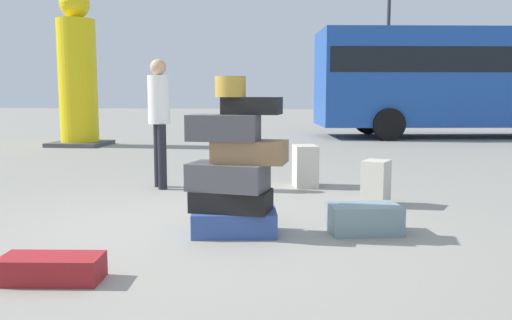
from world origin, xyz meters
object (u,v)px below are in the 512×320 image
at_px(yellow_dummy_statue, 78,77).
at_px(suitcase_maroon_behind_tower, 52,269).
at_px(suitcase_cream_left_side, 376,183).
at_px(suitcase_tower, 234,171).
at_px(person_bearded_onlooker, 159,111).
at_px(suitcase_cream_white_trunk, 305,166).
at_px(suitcase_slate_upright_blue, 364,219).
at_px(parked_bus, 488,76).
at_px(lamp_post, 389,16).

bearing_deg(yellow_dummy_statue, suitcase_maroon_behind_tower, -65.48).
bearing_deg(suitcase_cream_left_side, suitcase_maroon_behind_tower, -108.42).
relative_size(suitcase_tower, yellow_dummy_statue, 0.38).
xyz_separation_m(person_bearded_onlooker, yellow_dummy_statue, (-3.89, 5.65, 0.64)).
distance_m(suitcase_cream_white_trunk, yellow_dummy_statue, 8.01).
distance_m(suitcase_cream_left_side, yellow_dummy_statue, 9.44).
relative_size(suitcase_slate_upright_blue, parked_bus, 0.06).
bearing_deg(suitcase_slate_upright_blue, lamp_post, 70.19).
relative_size(suitcase_cream_white_trunk, suitcase_slate_upright_blue, 0.89).
bearing_deg(suitcase_maroon_behind_tower, person_bearded_onlooker, 89.54).
relative_size(suitcase_slate_upright_blue, yellow_dummy_statue, 0.17).
height_order(suitcase_cream_left_side, yellow_dummy_statue, yellow_dummy_statue).
bearing_deg(suitcase_tower, suitcase_cream_left_side, 46.61).
distance_m(suitcase_tower, suitcase_cream_left_side, 2.10).
bearing_deg(suitcase_slate_upright_blue, parked_bus, 56.77).
relative_size(suitcase_tower, lamp_post, 0.25).
xyz_separation_m(suitcase_cream_left_side, lamp_post, (1.40, 12.39, 3.59)).
bearing_deg(suitcase_slate_upright_blue, suitcase_tower, 175.82).
xyz_separation_m(suitcase_slate_upright_blue, suitcase_cream_left_side, (0.22, 1.32, 0.13)).
distance_m(suitcase_cream_white_trunk, parked_bus, 10.87).
distance_m(person_bearded_onlooker, parked_bus, 12.17).
bearing_deg(suitcase_cream_left_side, yellow_dummy_statue, 158.15).
distance_m(person_bearded_onlooker, lamp_post, 12.68).
distance_m(suitcase_cream_left_side, lamp_post, 12.97).
xyz_separation_m(suitcase_cream_left_side, person_bearded_onlooker, (-2.87, 0.78, 0.80)).
relative_size(person_bearded_onlooker, lamp_post, 0.30).
bearing_deg(suitcase_cream_white_trunk, suitcase_maroon_behind_tower, -124.08).
height_order(suitcase_cream_white_trunk, lamp_post, lamp_post).
bearing_deg(suitcase_tower, lamp_post, 78.52).
bearing_deg(lamp_post, suitcase_maroon_behind_tower, -104.20).
bearing_deg(suitcase_slate_upright_blue, person_bearded_onlooker, 128.48).
relative_size(suitcase_maroon_behind_tower, lamp_post, 0.12).
relative_size(suitcase_cream_white_trunk, person_bearded_onlooker, 0.33).
distance_m(suitcase_slate_upright_blue, suitcase_maroon_behind_tower, 2.78).
height_order(suitcase_maroon_behind_tower, yellow_dummy_statue, yellow_dummy_statue).
height_order(suitcase_maroon_behind_tower, suitcase_cream_left_side, suitcase_cream_left_side).
relative_size(yellow_dummy_statue, lamp_post, 0.66).
bearing_deg(suitcase_tower, suitcase_cream_white_trunk, 78.46).
distance_m(suitcase_tower, yellow_dummy_statue, 9.63).
relative_size(suitcase_maroon_behind_tower, person_bearded_onlooker, 0.39).
bearing_deg(parked_bus, yellow_dummy_statue, -167.77).
bearing_deg(person_bearded_onlooker, lamp_post, 127.80).
relative_size(suitcase_slate_upright_blue, lamp_post, 0.11).
xyz_separation_m(suitcase_maroon_behind_tower, yellow_dummy_statue, (-4.28, 9.38, 1.62)).
distance_m(suitcase_maroon_behind_tower, suitcase_cream_left_side, 3.85).
bearing_deg(suitcase_cream_white_trunk, person_bearded_onlooker, 178.39).
xyz_separation_m(suitcase_cream_white_trunk, suitcase_slate_upright_blue, (0.66, -2.50, -0.16)).
xyz_separation_m(suitcase_cream_white_trunk, suitcase_maroon_behind_tower, (-1.60, -4.12, -0.20)).
distance_m(suitcase_cream_left_side, person_bearded_onlooker, 3.08).
bearing_deg(suitcase_maroon_behind_tower, suitcase_slate_upright_blue, 29.24).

